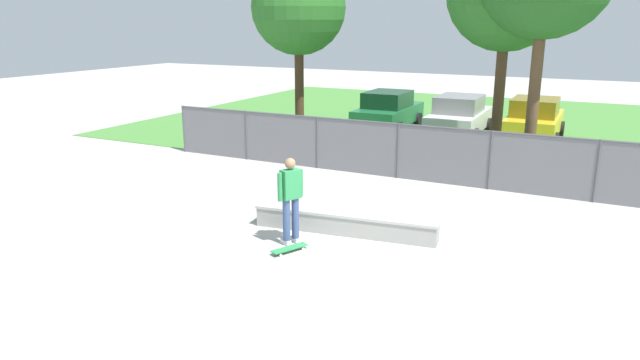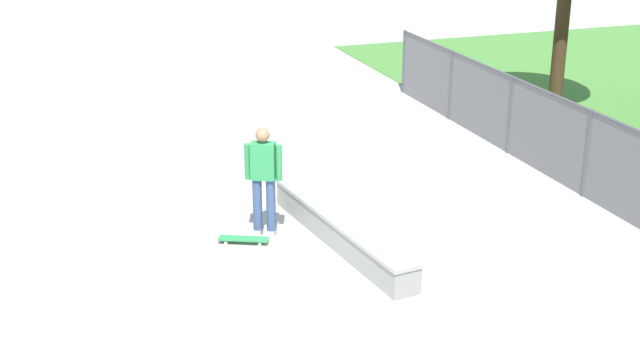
# 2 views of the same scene
# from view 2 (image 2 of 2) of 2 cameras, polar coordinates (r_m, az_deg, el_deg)

# --- Properties ---
(ground_plane) EXTENTS (80.00, 80.00, 0.00)m
(ground_plane) POSITION_cam_2_polar(r_m,az_deg,el_deg) (13.07, 0.01, -5.95)
(ground_plane) COLOR #ADAAA3
(concrete_ledge) EXTENTS (4.07, 0.98, 0.47)m
(concrete_ledge) POSITION_cam_2_polar(r_m,az_deg,el_deg) (13.84, 1.39, -3.31)
(concrete_ledge) COLOR #999993
(concrete_ledge) RESTS_ON ground
(skateboarder) EXTENTS (0.40, 0.55, 1.82)m
(skateboarder) POSITION_cam_2_polar(r_m,az_deg,el_deg) (13.91, -3.70, 0.19)
(skateboarder) COLOR beige
(skateboarder) RESTS_ON ground
(skateboard) EXTENTS (0.52, 0.81, 0.09)m
(skateboard) POSITION_cam_2_polar(r_m,az_deg,el_deg) (13.99, -5.00, -3.85)
(skateboard) COLOR #2D8C4C
(skateboard) RESTS_ON ground
(chainlink_fence) EXTENTS (18.44, 0.07, 1.63)m
(chainlink_fence) POSITION_cam_2_polar(r_m,az_deg,el_deg) (15.31, 19.86, 0.42)
(chainlink_fence) COLOR #4C4C51
(chainlink_fence) RESTS_ON ground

